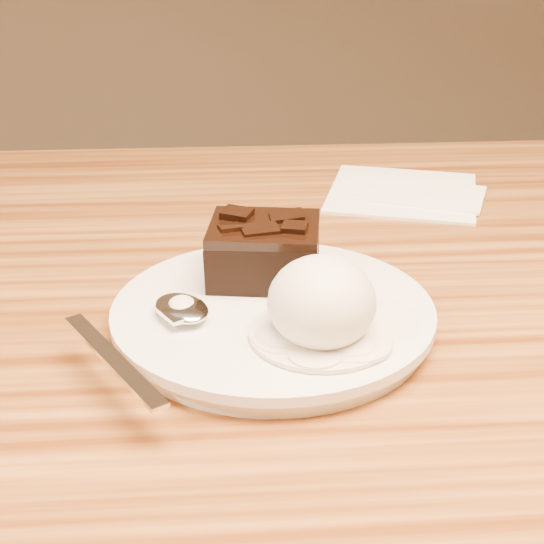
{
  "coord_description": "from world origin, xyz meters",
  "views": [
    {
      "loc": [
        -0.1,
        -0.54,
        1.03
      ],
      "look_at": [
        -0.06,
        -0.04,
        0.79
      ],
      "focal_mm": 53.3,
      "sensor_mm": 36.0,
      "label": 1
    }
  ],
  "objects": [
    {
      "name": "brownie",
      "position": [
        -0.07,
        0.0,
        0.79
      ],
      "size": [
        0.09,
        0.08,
        0.04
      ],
      "primitive_type": "cube",
      "rotation": [
        0.0,
        0.0,
        -0.14
      ],
      "color": "black",
      "rests_on": "plate"
    },
    {
      "name": "melt_puddle",
      "position": [
        -0.03,
        -0.09,
        0.77
      ],
      "size": [
        0.09,
        0.09,
        0.0
      ],
      "primitive_type": "cylinder",
      "color": "white",
      "rests_on": "plate"
    },
    {
      "name": "crumb_a",
      "position": [
        -0.09,
        -0.03,
        0.77
      ],
      "size": [
        0.01,
        0.01,
        0.0
      ],
      "primitive_type": "cube",
      "rotation": [
        0.0,
        0.0,
        1.42
      ],
      "color": "black",
      "rests_on": "plate"
    },
    {
      "name": "napkin",
      "position": [
        0.09,
        0.22,
        0.75
      ],
      "size": [
        0.18,
        0.18,
        0.01
      ],
      "primitive_type": "cube",
      "rotation": [
        0.0,
        0.0,
        -0.29
      ],
      "color": "white",
      "rests_on": "dining_table"
    },
    {
      "name": "ice_cream_scoop",
      "position": [
        -0.03,
        -0.09,
        0.79
      ],
      "size": [
        0.07,
        0.07,
        0.06
      ],
      "primitive_type": "ellipsoid",
      "color": "white",
      "rests_on": "plate"
    },
    {
      "name": "crumb_b",
      "position": [
        -0.0,
        -0.09,
        0.77
      ],
      "size": [
        0.01,
        0.01,
        0.0
      ],
      "primitive_type": "cube",
      "rotation": [
        0.0,
        0.0,
        1.06
      ],
      "color": "black",
      "rests_on": "plate"
    },
    {
      "name": "plate",
      "position": [
        -0.06,
        -0.05,
        0.76
      ],
      "size": [
        0.23,
        0.23,
        0.02
      ],
      "primitive_type": "cylinder",
      "color": "white",
      "rests_on": "dining_table"
    },
    {
      "name": "spoon",
      "position": [
        -0.13,
        -0.06,
        0.77
      ],
      "size": [
        0.12,
        0.18,
        0.01
      ],
      "primitive_type": null,
      "rotation": [
        0.0,
        0.0,
        0.54
      ],
      "color": "silver",
      "rests_on": "plate"
    }
  ]
}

